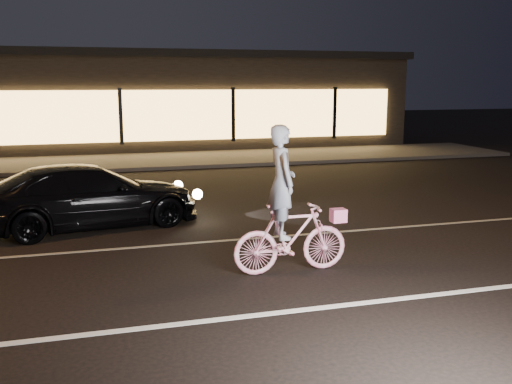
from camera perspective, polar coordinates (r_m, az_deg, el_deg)
name	(u,v)px	position (r m, az deg, el deg)	size (l,w,h in m)	color
ground	(174,283)	(8.65, -8.20, -8.95)	(90.00, 90.00, 0.00)	black
lane_stripe_near	(191,323)	(7.27, -6.56, -12.86)	(60.00, 0.12, 0.01)	silver
lane_stripe_far	(159,246)	(10.54, -9.69, -5.31)	(60.00, 0.10, 0.01)	gray
sidewalk	(125,162)	(21.29, -12.96, 2.96)	(30.00, 4.00, 0.12)	#383533
storefront	(116,99)	(27.07, -13.85, 9.02)	(25.40, 8.42, 4.20)	black
cyclist	(288,221)	(8.78, 3.26, -2.95)	(1.83, 0.63, 2.31)	#EA2F69
sedan	(90,196)	(12.07, -16.29, -0.39)	(4.72, 2.69, 1.29)	black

